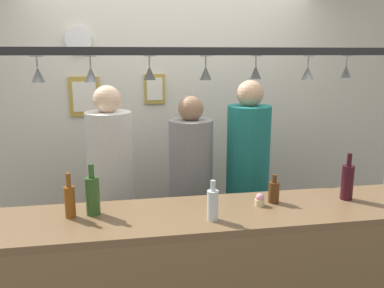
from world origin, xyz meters
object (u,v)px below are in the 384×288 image
at_px(bottle_champagne_green, 93,195).
at_px(bottle_beer_amber_tall, 70,200).
at_px(person_middle_grey_shirt, 191,179).
at_px(bottle_soda_clear, 213,204).
at_px(bottle_beer_brown_stubby, 274,192).
at_px(cupcake, 260,200).
at_px(picture_frame_caricature, 85,97).
at_px(person_right_teal_shirt, 248,168).
at_px(picture_frame_crest, 155,89).
at_px(wall_clock, 78,40).
at_px(person_left_white_patterned_shirt, 111,177).
at_px(bottle_wine_dark_red, 347,181).

distance_m(bottle_champagne_green, bottle_beer_amber_tall, 0.13).
distance_m(person_middle_grey_shirt, bottle_champagne_green, 1.01).
relative_size(bottle_soda_clear, bottle_beer_brown_stubby, 1.28).
distance_m(cupcake, picture_frame_caricature, 1.84).
relative_size(bottle_soda_clear, cupcake, 2.95).
bearing_deg(bottle_beer_brown_stubby, person_right_teal_shirt, 85.17).
xyz_separation_m(bottle_soda_clear, picture_frame_caricature, (-0.79, 1.53, 0.45)).
relative_size(bottle_beer_brown_stubby, picture_frame_caricature, 0.53).
distance_m(picture_frame_crest, wall_clock, 0.75).
distance_m(person_middle_grey_shirt, bottle_beer_brown_stubby, 0.83).
bearing_deg(bottle_beer_brown_stubby, person_left_white_patterned_shirt, 144.83).
distance_m(person_right_teal_shirt, bottle_beer_amber_tall, 1.47).
xyz_separation_m(bottle_wine_dark_red, cupcake, (-0.58, -0.01, -0.08)).
height_order(bottle_champagne_green, picture_frame_caricature, picture_frame_caricature).
bearing_deg(bottle_beer_amber_tall, person_right_teal_shirt, 29.94).
xyz_separation_m(person_right_teal_shirt, wall_clock, (-1.31, 0.61, 1.00)).
bearing_deg(person_left_white_patterned_shirt, picture_frame_crest, 57.51).
bearing_deg(bottle_soda_clear, wall_clock, 118.20).
relative_size(bottle_champagne_green, bottle_soda_clear, 1.30).
bearing_deg(person_left_white_patterned_shirt, bottle_beer_amber_tall, -105.47).
relative_size(bottle_wine_dark_red, wall_clock, 1.36).
bearing_deg(picture_frame_caricature, bottle_soda_clear, -62.57).
height_order(bottle_wine_dark_red, cupcake, bottle_wine_dark_red).
distance_m(bottle_soda_clear, bottle_beer_brown_stubby, 0.48).
distance_m(bottle_wine_dark_red, cupcake, 0.59).
xyz_separation_m(bottle_soda_clear, bottle_beer_brown_stubby, (0.43, 0.20, -0.02)).
bearing_deg(picture_frame_crest, cupcake, -69.30).
distance_m(bottle_beer_amber_tall, picture_frame_crest, 1.56).
height_order(bottle_wine_dark_red, wall_clock, wall_clock).
height_order(person_left_white_patterned_shirt, bottle_wine_dark_red, person_left_white_patterned_shirt).
distance_m(person_left_white_patterned_shirt, bottle_soda_clear, 1.08).
distance_m(bottle_beer_brown_stubby, picture_frame_caricature, 1.87).
bearing_deg(picture_frame_crest, person_left_white_patterned_shirt, -122.49).
height_order(person_right_teal_shirt, bottle_champagne_green, person_right_teal_shirt).
height_order(bottle_champagne_green, wall_clock, wall_clock).
xyz_separation_m(bottle_champagne_green, cupcake, (0.99, -0.04, -0.08)).
relative_size(person_left_white_patterned_shirt, person_middle_grey_shirt, 1.05).
bearing_deg(picture_frame_caricature, bottle_beer_brown_stubby, -47.37).
bearing_deg(person_middle_grey_shirt, wall_clock, 144.20).
relative_size(person_left_white_patterned_shirt, cupcake, 22.14).
height_order(person_left_white_patterned_shirt, person_middle_grey_shirt, person_left_white_patterned_shirt).
bearing_deg(bottle_soda_clear, bottle_beer_amber_tall, 167.51).
bearing_deg(person_left_white_patterned_shirt, bottle_beer_brown_stubby, -35.17).
bearing_deg(person_right_teal_shirt, bottle_champagne_green, -148.27).
distance_m(bottle_champagne_green, picture_frame_caricature, 1.40).
distance_m(bottle_soda_clear, picture_frame_caricature, 1.78).
bearing_deg(bottle_beer_brown_stubby, bottle_beer_amber_tall, -178.99).
relative_size(person_left_white_patterned_shirt, bottle_beer_brown_stubby, 9.60).
bearing_deg(bottle_soda_clear, cupcake, 25.57).
height_order(person_right_teal_shirt, bottle_beer_brown_stubby, person_right_teal_shirt).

